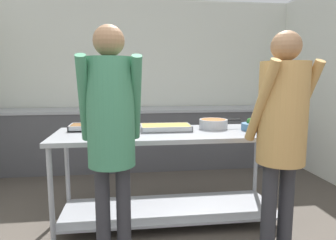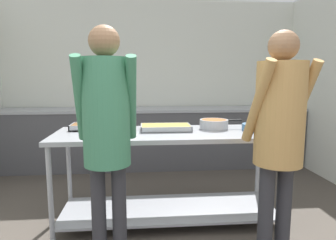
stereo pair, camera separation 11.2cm
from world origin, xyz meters
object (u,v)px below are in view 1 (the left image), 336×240
plate_stack (124,132)px  guest_serving_right (282,124)px  serving_tray_roast (90,127)px  broccoli_bowl (254,126)px  water_bottle (85,103)px  sauce_pan (213,124)px  guest_serving_left (111,123)px  serving_tray_vegetables (166,128)px

plate_stack → guest_serving_right: bearing=-28.4°
serving_tray_roast → broccoli_bowl: (1.60, -0.24, 0.02)m
broccoli_bowl → water_bottle: water_bottle is taller
sauce_pan → broccoli_bowl: (0.37, -0.14, -0.01)m
sauce_pan → guest_serving_left: size_ratio=0.24×
serving_tray_roast → water_bottle: 1.61m
plate_stack → sauce_pan: sauce_pan is taller
sauce_pan → water_bottle: 2.25m
plate_stack → water_bottle: 2.06m
serving_tray_roast → serving_tray_vegetables: 0.76m
broccoli_bowl → guest_serving_right: bearing=-99.0°
guest_serving_right → water_bottle: (-1.74, 2.58, -0.04)m
guest_serving_right → water_bottle: 3.12m
plate_stack → sauce_pan: bearing=18.2°
guest_serving_left → guest_serving_right: guest_serving_left is taller
broccoli_bowl → water_bottle: size_ratio=1.06×
plate_stack → water_bottle: size_ratio=1.05×
serving_tray_roast → broccoli_bowl: broccoli_bowl is taller
serving_tray_vegetables → guest_serving_right: (0.74, -0.87, 0.15)m
plate_stack → guest_serving_right: 1.30m
serving_tray_roast → broccoli_bowl: bearing=-8.5°
guest_serving_left → guest_serving_right: (1.21, -0.06, -0.02)m
sauce_pan → guest_serving_left: 1.30m
sauce_pan → broccoli_bowl: size_ratio=1.74×
serving_tray_vegetables → guest_serving_left: guest_serving_left is taller
plate_stack → serving_tray_vegetables: (0.40, 0.25, -0.01)m
plate_stack → serving_tray_vegetables: 0.47m
serving_tray_vegetables → guest_serving_right: size_ratio=0.28×
plate_stack → guest_serving_right: guest_serving_right is taller
sauce_pan → serving_tray_roast: bearing=175.5°
serving_tray_vegetables → guest_serving_left: 0.96m
serving_tray_vegetables → serving_tray_roast: bearing=169.7°
sauce_pan → water_bottle: water_bottle is taller
plate_stack → sauce_pan: 0.94m
plate_stack → broccoli_bowl: size_ratio=0.99×
guest_serving_right → broccoli_bowl: bearing=81.0°
serving_tray_roast → guest_serving_left: 1.00m
guest_serving_right → water_bottle: guest_serving_right is taller
serving_tray_roast → water_bottle: (-0.26, 1.58, 0.11)m
plate_stack → serving_tray_vegetables: bearing=32.5°
sauce_pan → guest_serving_left: guest_serving_left is taller
broccoli_bowl → guest_serving_right: guest_serving_right is taller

